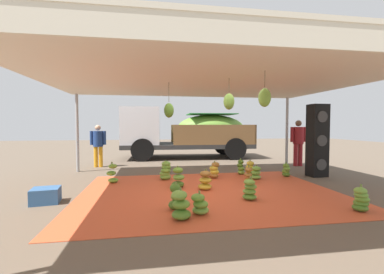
{
  "coord_description": "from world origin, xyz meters",
  "views": [
    {
      "loc": [
        -1.36,
        -5.89,
        1.57
      ],
      "look_at": [
        -0.1,
        1.98,
        1.21
      ],
      "focal_mm": 24.19,
      "sensor_mm": 36.0,
      "label": 1
    }
  ],
  "objects": [
    {
      "name": "banana_bunch_4",
      "position": [
        -0.51,
        -1.5,
        0.18
      ],
      "size": [
        0.38,
        0.4,
        0.42
      ],
      "color": "#75A83D",
      "rests_on": "tarp_orange"
    },
    {
      "name": "crate_0",
      "position": [
        -3.46,
        -0.33,
        0.15
      ],
      "size": [
        0.58,
        0.52,
        0.31
      ],
      "primitive_type": "cube",
      "rotation": [
        0.0,
        0.0,
        0.15
      ],
      "color": "#335B8E",
      "rests_on": "ground"
    },
    {
      "name": "tarp_orange",
      "position": [
        0.0,
        0.0,
        0.01
      ],
      "size": [
        5.92,
        4.5,
        0.01
      ],
      "primitive_type": "cube",
      "color": "#D1512D",
      "rests_on": "ground"
    },
    {
      "name": "banana_bunch_11",
      "position": [
        0.5,
        1.51,
        0.23
      ],
      "size": [
        0.41,
        0.36,
        0.51
      ],
      "color": "#996628",
      "rests_on": "tarp_orange"
    },
    {
      "name": "banana_bunch_1",
      "position": [
        -0.91,
        -1.15,
        0.23
      ],
      "size": [
        0.3,
        0.32,
        0.51
      ],
      "color": "#477523",
      "rests_on": "tarp_orange"
    },
    {
      "name": "banana_bunch_5",
      "position": [
        -0.87,
        -1.67,
        0.23
      ],
      "size": [
        0.38,
        0.41,
        0.52
      ],
      "color": "#518428",
      "rests_on": "tarp_orange"
    },
    {
      "name": "ground_plane",
      "position": [
        0.0,
        3.0,
        0.0
      ],
      "size": [
        40.0,
        40.0,
        0.0
      ],
      "primitive_type": "plane",
      "color": "brown"
    },
    {
      "name": "banana_bunch_8",
      "position": [
        0.7,
        -0.77,
        0.21
      ],
      "size": [
        0.4,
        0.4,
        0.49
      ],
      "color": "#518428",
      "rests_on": "tarp_orange"
    },
    {
      "name": "banana_bunch_10",
      "position": [
        1.61,
        1.49,
        0.24
      ],
      "size": [
        0.38,
        0.39,
        0.53
      ],
      "color": "#996628",
      "rests_on": "tarp_orange"
    },
    {
      "name": "worker_0",
      "position": [
        -3.32,
        4.24,
        0.93
      ],
      "size": [
        0.58,
        0.36,
        1.59
      ],
      "color": "orange",
      "rests_on": "ground"
    },
    {
      "name": "speaker_stack",
      "position": [
        3.7,
        1.31,
        1.11
      ],
      "size": [
        0.54,
        0.46,
        2.21
      ],
      "color": "black",
      "rests_on": "ground"
    },
    {
      "name": "banana_bunch_14",
      "position": [
        -0.94,
        1.51,
        0.26
      ],
      "size": [
        0.45,
        0.44,
        0.57
      ],
      "color": "#6B9E38",
      "rests_on": "tarp_orange"
    },
    {
      "name": "banana_bunch_2",
      "position": [
        1.65,
        1.17,
        0.18
      ],
      "size": [
        0.34,
        0.33,
        0.43
      ],
      "color": "#75A83D",
      "rests_on": "tarp_orange"
    },
    {
      "name": "banana_bunch_12",
      "position": [
        1.46,
        1.92,
        0.23
      ],
      "size": [
        0.32,
        0.32,
        0.52
      ],
      "color": "#75A83D",
      "rests_on": "tarp_orange"
    },
    {
      "name": "worker_1",
      "position": [
        4.27,
        3.29,
        1.03
      ],
      "size": [
        0.65,
        0.4,
        1.77
      ],
      "color": "maroon",
      "rests_on": "ground"
    },
    {
      "name": "banana_bunch_6",
      "position": [
        -0.68,
        0.53,
        0.24
      ],
      "size": [
        0.36,
        0.34,
        0.55
      ],
      "color": "#477523",
      "rests_on": "tarp_orange"
    },
    {
      "name": "banana_bunch_0",
      "position": [
        2.41,
        -1.8,
        0.22
      ],
      "size": [
        0.37,
        0.36,
        0.5
      ],
      "color": "#477523",
      "rests_on": "tarp_orange"
    },
    {
      "name": "banana_bunch_9",
      "position": [
        -2.39,
        1.34,
        0.24
      ],
      "size": [
        0.38,
        0.36,
        0.57
      ],
      "color": "#60932D",
      "rests_on": "tarp_orange"
    },
    {
      "name": "banana_bunch_13",
      "position": [
        2.7,
        1.35,
        0.2
      ],
      "size": [
        0.33,
        0.35,
        0.46
      ],
      "color": "#477523",
      "rests_on": "tarp_orange"
    },
    {
      "name": "banana_bunch_7",
      "position": [
        -0.06,
        0.2,
        0.22
      ],
      "size": [
        0.44,
        0.44,
        0.51
      ],
      "color": "gold",
      "rests_on": "tarp_orange"
    },
    {
      "name": "cargo_truck_main",
      "position": [
        0.31,
        6.56,
        1.28
      ],
      "size": [
        6.22,
        2.62,
        2.4
      ],
      "color": "#2D2D2D",
      "rests_on": "ground"
    },
    {
      "name": "tent_canopy",
      "position": [
        0.0,
        -0.09,
        2.6
      ],
      "size": [
        8.0,
        7.0,
        2.68
      ],
      "color": "#9EA0A5",
      "rests_on": "ground"
    },
    {
      "name": "banana_bunch_3",
      "position": [
        1.28,
        0.77,
        0.2
      ],
      "size": [
        0.3,
        0.3,
        0.48
      ],
      "color": "gold",
      "rests_on": "tarp_orange"
    }
  ]
}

